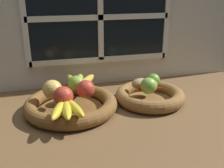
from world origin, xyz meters
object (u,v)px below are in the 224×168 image
object	(u,v)px
apple_green_back	(77,84)
apple_red_front	(63,96)
apple_golden_left	(52,89)
chili_pepper	(152,89)
potato_oblong	(140,83)
apple_red_right	(86,89)
banana_bunch_back	(79,82)
banana_bunch_front	(67,108)
fruit_bowl_left	(71,105)
fruit_bowl_right	(150,96)
lime_near	(149,86)
lime_far	(153,80)
potato_large	(150,85)

from	to	relation	value
apple_green_back	apple_red_front	world-z (taller)	apple_red_front
apple_golden_left	chili_pepper	bearing A→B (deg)	-4.19
chili_pepper	apple_green_back	bearing A→B (deg)	170.84
apple_green_back	potato_oblong	distance (cm)	25.38
apple_red_right	banana_bunch_back	xyz separation A→B (cm)	(-0.64, 12.68, -1.70)
banana_bunch_front	banana_bunch_back	distance (cm)	24.15
banana_bunch_front	potato_oblong	bearing A→B (deg)	24.23
fruit_bowl_left	banana_bunch_back	size ratio (longest dim) A/B	1.78
fruit_bowl_right	apple_golden_left	size ratio (longest dim) A/B	3.92
potato_oblong	lime_near	bearing A→B (deg)	-81.35
apple_green_back	banana_bunch_back	world-z (taller)	apple_green_back
fruit_bowl_left	apple_green_back	bearing A→B (deg)	60.56
apple_golden_left	apple_red_front	world-z (taller)	same
banana_bunch_back	apple_golden_left	bearing A→B (deg)	-137.72
apple_red_right	banana_bunch_back	world-z (taller)	apple_red_right
apple_golden_left	banana_bunch_back	bearing A→B (deg)	42.28
apple_golden_left	lime_far	xyz separation A→B (cm)	(40.59, 2.01, -0.88)
fruit_bowl_left	chili_pepper	size ratio (longest dim) A/B	2.99
apple_red_right	banana_bunch_back	bearing A→B (deg)	92.91
apple_green_back	banana_bunch_back	distance (cm)	6.61
apple_green_back	chili_pepper	world-z (taller)	apple_green_back
banana_bunch_back	banana_bunch_front	bearing A→B (deg)	-107.98
fruit_bowl_left	apple_green_back	size ratio (longest dim) A/B	5.23
fruit_bowl_left	potato_oblong	xyz separation A→B (cm)	(28.28, 2.57, 4.80)
apple_golden_left	lime_far	world-z (taller)	apple_golden_left
apple_green_back	chili_pepper	distance (cm)	29.53
apple_red_right	potato_oblong	xyz separation A→B (cm)	(22.77, 3.60, -1.31)
fruit_bowl_left	fruit_bowl_right	world-z (taller)	same
fruit_bowl_right	banana_bunch_back	distance (cm)	29.48
chili_pepper	potato_oblong	bearing A→B (deg)	136.46
potato_large	lime_far	xyz separation A→B (cm)	(2.77, 3.56, 0.62)
lime_near	fruit_bowl_left	bearing A→B (deg)	173.06
fruit_bowl_right	apple_green_back	xyz separation A→B (cm)	(-28.49, 5.48, 6.00)
fruit_bowl_left	apple_golden_left	xyz separation A→B (cm)	(-6.24, 1.55, 6.25)
apple_green_back	chili_pepper	xyz separation A→B (cm)	(28.66, -6.72, -2.31)
fruit_bowl_right	chili_pepper	world-z (taller)	chili_pepper
fruit_bowl_left	lime_far	size ratio (longest dim) A/B	6.49
lime_near	potato_oblong	bearing A→B (deg)	98.65
apple_green_back	apple_golden_left	bearing A→B (deg)	-157.14
apple_red_right	lime_far	size ratio (longest dim) A/B	1.28
potato_oblong	lime_far	world-z (taller)	lime_far
lime_near	apple_red_front	bearing A→B (deg)	-175.78
apple_red_front	chili_pepper	size ratio (longest dim) A/B	0.60
potato_large	lime_far	world-z (taller)	lime_far
apple_red_front	lime_far	bearing A→B (deg)	14.23
apple_green_back	apple_red_right	world-z (taller)	apple_red_right
chili_pepper	apple_golden_left	bearing A→B (deg)	179.85
apple_green_back	potato_oblong	xyz separation A→B (cm)	(25.18, -2.92, -1.22)
potato_oblong	chili_pepper	xyz separation A→B (cm)	(3.48, -3.81, -1.09)
apple_red_right	lime_near	distance (cm)	23.84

